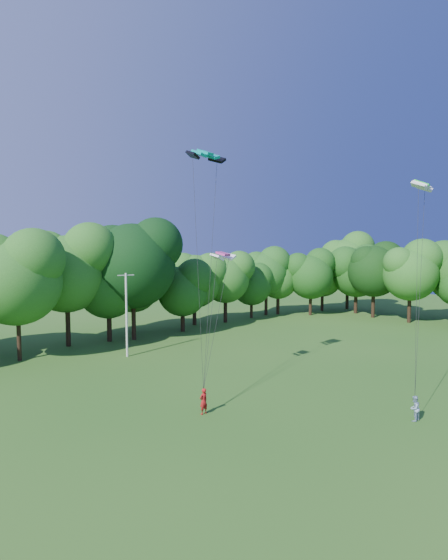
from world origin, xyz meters
TOP-DOWN VIEW (x-y plane):
  - ground at (0.00, 0.00)m, footprint 160.00×160.00m
  - utility_pole at (1.47, 28.22)m, footprint 1.65×0.25m
  - kite_flyer_left at (-1.65, 11.67)m, footprint 0.66×0.46m
  - kite_flyer_right at (7.76, 2.36)m, footprint 0.79×0.62m
  - kite_teal at (1.06, 14.95)m, footprint 2.94×1.44m
  - kite_green at (12.76, 4.83)m, footprint 2.52×1.54m
  - kite_pink at (3.24, 15.58)m, footprint 2.18×1.30m
  - tree_back_center at (5.71, 34.74)m, footprint 10.74×10.74m
  - tree_back_east at (30.43, 37.69)m, footprint 7.58×7.58m

SIDE VIEW (x-z plane):
  - ground at x=0.00m, z-range 0.00..0.00m
  - kite_flyer_right at x=7.76m, z-range 0.00..1.59m
  - kite_flyer_left at x=-1.65m, z-range 0.00..1.70m
  - utility_pole at x=1.47m, z-range 0.11..8.36m
  - tree_back_east at x=30.43m, z-range 1.37..12.39m
  - tree_back_center at x=5.71m, z-range 1.95..17.57m
  - kite_pink at x=3.24m, z-range 10.10..10.46m
  - kite_green at x=12.76m, z-range 15.08..15.63m
  - kite_teal at x=1.06m, z-range 17.26..17.86m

